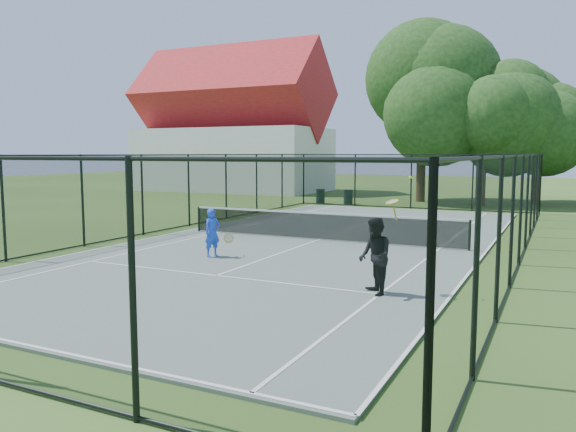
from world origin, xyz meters
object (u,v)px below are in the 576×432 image
at_px(trash_bin_left, 320,196).
at_px(player_black, 375,256).
at_px(tennis_net, 319,225).
at_px(trash_bin_right, 348,197).
at_px(player_blue, 213,233).

xyz_separation_m(trash_bin_left, player_black, (9.72, -20.19, 0.43)).
bearing_deg(tennis_net, trash_bin_right, 106.00).
height_order(trash_bin_left, player_blue, player_blue).
xyz_separation_m(tennis_net, trash_bin_right, (-4.00, 13.94, -0.13)).
bearing_deg(player_blue, tennis_net, 70.60).
height_order(tennis_net, trash_bin_right, tennis_net).
distance_m(trash_bin_left, player_black, 22.41).
bearing_deg(trash_bin_right, tennis_net, -74.00).
relative_size(trash_bin_right, player_black, 0.35).
distance_m(tennis_net, trash_bin_right, 14.50).
bearing_deg(player_blue, trash_bin_right, 97.77).
xyz_separation_m(tennis_net, player_black, (4.00, -6.45, 0.30)).
bearing_deg(tennis_net, player_black, -58.21).
relative_size(tennis_net, player_blue, 7.24).
height_order(tennis_net, trash_bin_left, tennis_net).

